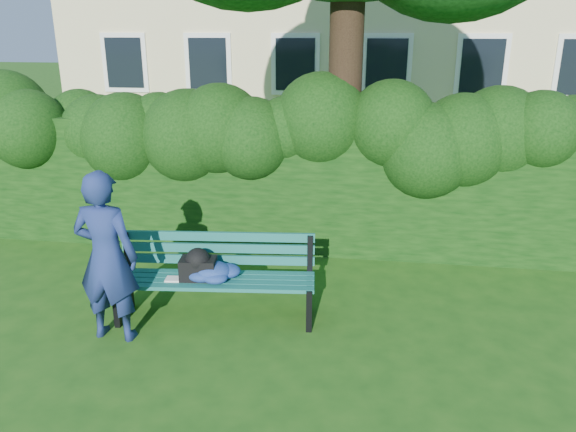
# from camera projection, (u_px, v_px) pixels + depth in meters

# --- Properties ---
(ground) EXTENTS (80.00, 80.00, 0.00)m
(ground) POSITION_uv_depth(u_px,v_px,m) (280.00, 316.00, 6.10)
(ground) COLOR #1E4E14
(ground) RESTS_ON ground
(hedge) EXTENTS (10.00, 1.00, 1.80)m
(hedge) POSITION_uv_depth(u_px,v_px,m) (305.00, 183.00, 7.87)
(hedge) COLOR black
(hedge) RESTS_ON ground
(park_bench) EXTENTS (2.14, 0.76, 0.89)m
(park_bench) POSITION_uv_depth(u_px,v_px,m) (212.00, 274.00, 5.94)
(park_bench) COLOR #0F4A4E
(park_bench) RESTS_ON ground
(man_reading) EXTENTS (0.65, 0.44, 1.74)m
(man_reading) POSITION_uv_depth(u_px,v_px,m) (107.00, 257.00, 5.44)
(man_reading) COLOR navy
(man_reading) RESTS_ON ground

